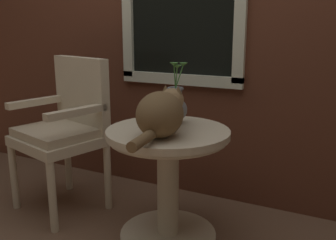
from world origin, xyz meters
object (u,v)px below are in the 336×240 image
(cat, at_px, (161,113))
(pewter_vase_with_ivy, at_px, (175,105))
(wicker_side_table, at_px, (168,166))
(wicker_chair, at_px, (66,124))

(cat, bearing_deg, pewter_vase_with_ivy, 100.43)
(wicker_side_table, distance_m, cat, 0.33)
(wicker_side_table, relative_size, pewter_vase_with_ivy, 1.92)
(wicker_side_table, bearing_deg, cat, -78.57)
(wicker_side_table, bearing_deg, pewter_vase_with_ivy, 99.50)
(wicker_side_table, height_order, pewter_vase_with_ivy, pewter_vase_with_ivy)
(cat, distance_m, pewter_vase_with_ivy, 0.26)
(pewter_vase_with_ivy, bearing_deg, wicker_chair, -174.88)
(cat, bearing_deg, wicker_chair, 165.79)
(wicker_chair, height_order, pewter_vase_with_ivy, pewter_vase_with_ivy)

